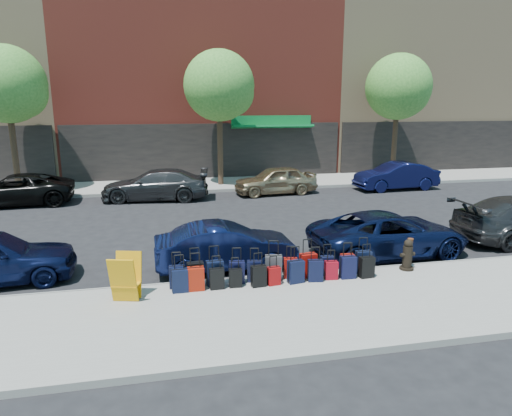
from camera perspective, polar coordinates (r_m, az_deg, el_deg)
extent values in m
plane|color=black|center=(16.59, -1.83, -3.27)|extent=(120.00, 120.00, 0.00)
cube|color=gray|center=(10.63, 4.42, -12.65)|extent=(60.00, 4.00, 0.15)
cube|color=gray|center=(26.23, -5.64, 2.98)|extent=(60.00, 4.00, 0.15)
cube|color=gray|center=(12.42, 1.81, -8.69)|extent=(60.00, 0.08, 0.15)
cube|color=gray|center=(24.26, -5.12, 2.15)|extent=(60.00, 0.08, 0.15)
cube|color=maroon|center=(34.19, -7.63, 22.01)|extent=(17.00, 12.00, 20.00)
cube|color=black|center=(27.92, -6.16, 6.96)|extent=(16.66, 0.15, 3.40)
cube|color=#0B652D|center=(28.13, 2.10, 10.14)|extent=(5.00, 0.91, 0.27)
cube|color=#0B652D|center=(28.41, 1.96, 10.88)|extent=(5.00, 0.10, 0.60)
cube|color=#A18562|center=(38.77, 18.20, 18.95)|extent=(15.00, 12.00, 18.00)
cube|color=black|center=(33.51, 22.43, 7.08)|extent=(14.70, 0.15, 3.40)
cylinder|color=black|center=(26.29, -28.03, 6.98)|extent=(0.30, 0.30, 4.80)
sphere|color=#347627|center=(26.21, -28.75, 13.42)|extent=(3.80, 3.80, 3.80)
sphere|color=#347627|center=(26.04, -27.36, 12.74)|extent=(2.58, 2.58, 2.58)
cylinder|color=black|center=(25.47, -4.51, 8.32)|extent=(0.30, 0.30, 4.80)
sphere|color=#347627|center=(25.39, -4.64, 15.01)|extent=(3.80, 3.80, 3.80)
sphere|color=#347627|center=(25.47, -3.24, 14.17)|extent=(2.58, 2.58, 2.58)
cylinder|color=black|center=(28.76, 16.95, 8.35)|extent=(0.30, 0.30, 4.80)
sphere|color=#347627|center=(28.69, 17.36, 14.26)|extent=(3.80, 3.80, 3.80)
sphere|color=#347627|center=(28.97, 18.37, 13.42)|extent=(2.58, 2.58, 2.58)
cube|color=black|center=(11.66, -9.83, -8.48)|extent=(0.39, 0.24, 0.57)
cylinder|color=black|center=(11.45, -9.95, -5.60)|extent=(0.21, 0.05, 0.03)
cube|color=black|center=(11.72, -7.57, -8.17)|extent=(0.43, 0.26, 0.61)
cylinder|color=black|center=(11.50, -7.67, -5.10)|extent=(0.23, 0.05, 0.03)
cube|color=black|center=(11.70, -5.16, -8.09)|extent=(0.44, 0.27, 0.64)
cylinder|color=black|center=(11.46, -5.23, -4.88)|extent=(0.24, 0.05, 0.03)
cube|color=black|center=(11.78, -2.39, -8.03)|extent=(0.41, 0.25, 0.58)
cylinder|color=black|center=(11.56, -2.42, -5.12)|extent=(0.22, 0.05, 0.03)
cube|color=black|center=(11.88, -0.20, -7.91)|extent=(0.40, 0.27, 0.55)
cylinder|color=black|center=(11.68, -0.20, -5.16)|extent=(0.21, 0.07, 0.03)
cube|color=#343439|center=(11.98, 2.20, -7.46)|extent=(0.47, 0.32, 0.65)
cylinder|color=black|center=(11.75, 2.23, -4.23)|extent=(0.25, 0.08, 0.03)
cube|color=maroon|center=(12.16, 4.32, -7.48)|extent=(0.39, 0.26, 0.53)
cylinder|color=black|center=(11.97, 4.37, -4.89)|extent=(0.20, 0.07, 0.03)
cube|color=maroon|center=(12.23, 6.52, -7.14)|extent=(0.46, 0.29, 0.65)
cylinder|color=black|center=(12.00, 6.60, -4.01)|extent=(0.24, 0.07, 0.03)
cube|color=black|center=(12.44, 8.90, -7.14)|extent=(0.36, 0.21, 0.53)
cylinder|color=black|center=(12.25, 8.99, -4.63)|extent=(0.20, 0.04, 0.03)
cube|color=maroon|center=(12.66, 11.32, -6.85)|extent=(0.37, 0.22, 0.54)
cylinder|color=black|center=(12.48, 11.44, -4.34)|extent=(0.20, 0.04, 0.03)
cube|color=black|center=(12.78, 13.25, -6.58)|extent=(0.42, 0.25, 0.61)
cylinder|color=black|center=(12.57, 13.41, -3.74)|extent=(0.23, 0.04, 0.03)
cube|color=black|center=(11.41, -9.49, -8.94)|extent=(0.40, 0.24, 0.58)
cylinder|color=black|center=(11.19, -9.61, -5.95)|extent=(0.22, 0.04, 0.03)
cube|color=maroon|center=(11.44, -7.51, -8.77)|extent=(0.40, 0.23, 0.59)
cylinder|color=black|center=(11.22, -7.61, -5.74)|extent=(0.22, 0.03, 0.03)
cube|color=black|center=(11.49, -4.92, -8.80)|extent=(0.36, 0.21, 0.52)
cylinder|color=black|center=(11.28, -4.98, -6.11)|extent=(0.20, 0.04, 0.03)
cube|color=black|center=(11.57, -2.59, -8.73)|extent=(0.33, 0.20, 0.47)
cylinder|color=black|center=(11.39, -2.62, -6.34)|extent=(0.18, 0.04, 0.03)
cube|color=black|center=(11.58, 0.33, -8.51)|extent=(0.38, 0.25, 0.54)
cylinder|color=black|center=(11.38, 0.33, -5.76)|extent=(0.21, 0.05, 0.03)
cube|color=maroon|center=(11.69, 2.24, -8.49)|extent=(0.34, 0.23, 0.47)
cylinder|color=black|center=(11.51, 2.27, -6.13)|extent=(0.18, 0.06, 0.03)
cube|color=black|center=(11.84, 4.99, -7.93)|extent=(0.43, 0.29, 0.59)
cylinder|color=black|center=(11.62, 5.06, -4.97)|extent=(0.23, 0.07, 0.03)
cube|color=black|center=(12.00, 7.42, -7.77)|extent=(0.41, 0.28, 0.56)
cylinder|color=black|center=(11.80, 7.51, -4.98)|extent=(0.22, 0.07, 0.03)
cube|color=maroon|center=(12.20, 9.38, -7.68)|extent=(0.34, 0.22, 0.49)
cylinder|color=black|center=(12.02, 9.48, -5.33)|extent=(0.19, 0.05, 0.03)
cube|color=black|center=(12.33, 11.42, -7.27)|extent=(0.41, 0.24, 0.59)
cylinder|color=black|center=(12.12, 11.55, -4.41)|extent=(0.23, 0.04, 0.03)
cube|color=black|center=(12.48, 13.66, -7.21)|extent=(0.39, 0.24, 0.56)
cylinder|color=black|center=(12.29, 13.81, -4.53)|extent=(0.21, 0.05, 0.03)
cylinder|color=black|center=(13.45, 18.29, -7.15)|extent=(0.39, 0.39, 0.06)
cylinder|color=black|center=(13.34, 18.40, -5.80)|extent=(0.26, 0.26, 0.60)
sphere|color=black|center=(13.22, 18.51, -4.25)|extent=(0.24, 0.24, 0.24)
cylinder|color=black|center=(13.32, 18.42, -5.53)|extent=(0.44, 0.15, 0.11)
cylinder|color=#38190C|center=(13.45, 18.63, -5.42)|extent=(0.14, 0.14, 0.84)
cylinder|color=#38190C|center=(13.33, 18.77, -3.71)|extent=(0.16, 0.16, 0.04)
cube|color=orange|center=(10.98, -16.30, -8.72)|extent=(0.66, 0.42, 1.10)
cube|color=orange|center=(11.33, -15.63, -7.98)|extent=(0.66, 0.42, 1.10)
cube|color=orange|center=(11.22, -15.90, -9.14)|extent=(0.69, 0.54, 0.02)
imported|color=#0D153A|center=(13.07, -3.73, -4.84)|extent=(4.07, 1.54, 1.33)
imported|color=#0C1436|center=(14.77, 16.26, -3.12)|extent=(5.11, 2.66, 1.38)
imported|color=black|center=(23.82, -27.94, 2.02)|extent=(5.31, 2.74, 1.43)
imported|color=#333235|center=(22.71, -12.48, 2.85)|extent=(5.33, 2.68, 1.49)
imported|color=#98805D|center=(23.61, 2.45, 3.49)|extent=(4.40, 2.11, 1.45)
imported|color=#0D113A|center=(25.94, 17.10, 3.84)|extent=(4.59, 1.81, 1.49)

